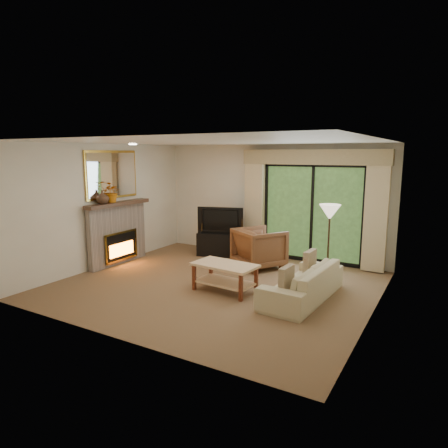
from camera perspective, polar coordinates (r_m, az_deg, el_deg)
The scene contains 22 objects.
floor at distance 7.46m, azimuth -1.17°, elevation -8.71°, with size 5.50×5.50×0.00m, color brown.
ceiling at distance 7.06m, azimuth -1.25°, elevation 11.70°, with size 5.50×5.50×0.00m, color white.
wall_back at distance 9.35m, azimuth 6.78°, elevation 3.24°, with size 5.00×5.00×0.00m, color silver.
wall_front at distance 5.21m, azimuth -15.64°, elevation -2.49°, with size 5.00×5.00×0.00m, color silver.
wall_left at distance 8.87m, azimuth -16.58°, elevation 2.53°, with size 5.00×5.00×0.00m, color silver.
wall_right at distance 6.20m, azimuth 21.08°, elevation -0.82°, with size 5.00×5.00×0.00m, color silver.
fireplace at distance 9.02m, azimuth -14.94°, elevation -1.23°, with size 0.24×1.70×1.37m, color gray, non-canonical shape.
mirror at distance 8.93m, azimuth -15.70°, elevation 6.81°, with size 0.07×1.45×1.02m, color gold, non-canonical shape.
sliding_door at distance 8.99m, azimuth 12.49°, elevation 1.51°, with size 2.26×0.10×2.16m, color black, non-canonical shape.
curtain_left at distance 9.36m, azimuth 4.41°, elevation 2.68°, with size 0.45×0.18×2.35m, color #CCB588.
curtain_right at distance 8.56m, azimuth 20.92°, elevation 1.35°, with size 0.45×0.18×2.35m, color #CCB588.
cornice at distance 8.81m, azimuth 12.61°, elevation 9.31°, with size 3.20×0.24×0.32m, color tan.
media_console at distance 9.50m, azimuth -0.38°, elevation -2.86°, with size 1.10×0.49×0.55m, color black.
tv at distance 9.39m, azimuth -0.38°, elevation 0.62°, with size 1.08×0.14×0.62m, color black.
armchair at distance 8.51m, azimuth 5.06°, elevation -3.41°, with size 0.90×0.93×0.84m, color brown.
sofa at distance 6.83m, azimuth 11.13°, elevation -8.14°, with size 1.96×0.77×0.57m, color tan.
pillow_near at distance 6.28m, azimuth 8.92°, elevation -7.72°, with size 0.10×0.39×0.39m, color #513221.
pillow_far at distance 7.31m, azimuth 12.15°, elevation -5.26°, with size 0.11×0.40×0.40m, color #513221.
coffee_table at distance 7.06m, azimuth 0.12°, elevation -7.66°, with size 1.11×0.61×0.50m, color #ECBB87, non-canonical shape.
floor_lamp at distance 7.73m, azimuth 14.69°, elevation -2.69°, with size 0.39×0.39×1.47m, color beige, non-canonical shape.
vase at distance 8.61m, azimuth -16.98°, elevation 3.70°, with size 0.27×0.27×0.28m, color #483020.
branches at distance 8.79m, azimuth -15.74°, elevation 4.43°, with size 0.40×0.35×0.45m, color orange.
Camera 1 is at (3.67, -6.03, 2.40)m, focal length 32.00 mm.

